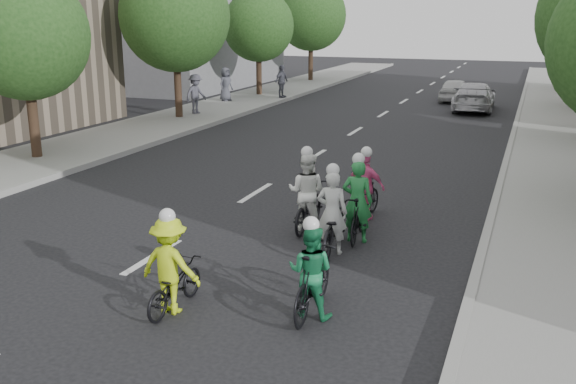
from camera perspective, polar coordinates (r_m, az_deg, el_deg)
The scene contains 21 objects.
ground at distance 12.95m, azimuth -11.94°, elevation -5.65°, with size 120.00×120.00×0.00m, color black.
sidewalk_left at distance 25.30m, azimuth -14.99°, elevation 4.69°, with size 4.00×80.00×0.15m, color gray.
curb_left at distance 24.21m, azimuth -11.24°, elevation 4.49°, with size 0.18×80.00×0.18m, color #999993.
sidewalk_right at distance 20.60m, azimuth 24.08°, elevation 1.45°, with size 4.00×80.00×0.15m, color gray.
curb_right at distance 20.57m, azimuth 18.67°, elevation 2.02°, with size 0.18×80.00×0.18m, color #999993.
bldg_sw at distance 44.34m, azimuth -10.06°, elevation 14.52°, with size 10.00×14.00×8.00m, color slate.
tree_l_2 at distance 21.94m, azimuth -22.39°, elevation 12.73°, with size 4.00×4.00×5.97m.
tree_l_3 at distance 29.17m, azimuth -10.03°, elevation 15.13°, with size 4.80×4.80×6.93m.
tree_l_4 at distance 37.20m, azimuth -2.64°, elevation 14.53°, with size 4.00×4.00×5.97m.
tree_l_5 at distance 45.57m, azimuth 2.07°, elevation 15.41°, with size 4.80×4.80×6.93m.
cyclist_0 at distance 14.91m, azimuth 6.92°, elevation -0.05°, with size 0.97×1.62×1.72m.
cyclist_1 at distance 14.11m, azimuth 1.73°, elevation -0.69°, with size 0.87×1.93×1.88m.
cyclist_2 at distance 10.41m, azimuth -10.31°, elevation -7.12°, with size 1.03×1.55×1.73m.
cyclist_3 at distance 10.14m, azimuth 2.13°, elevation -7.55°, with size 0.74×1.83×1.64m.
cyclist_4 at distance 13.46m, azimuth 6.22°, elevation -1.64°, with size 0.67×1.66×1.89m.
cyclist_5 at distance 12.79m, azimuth 4.02°, elevation -2.80°, with size 0.81×1.90×1.83m.
follow_car_lead at distance 33.24m, azimuth 16.22°, elevation 8.16°, with size 1.93×4.75×1.38m, color #B1B1B5.
follow_car_trail at distance 36.62m, azimuth 14.62°, elevation 8.79°, with size 1.46×3.63×1.24m, color silver.
spectator_0 at distance 30.18m, azimuth -8.21°, elevation 8.62°, with size 1.17×0.67×1.81m, color #4D4B58.
spectator_1 at distance 35.72m, azimuth -0.57°, elevation 9.81°, with size 1.05×0.44×1.80m, color #4E4F5B.
spectator_2 at distance 34.55m, azimuth -5.56°, elevation 9.51°, with size 0.86×0.56×1.75m, color #484954.
Camera 1 is at (6.75, -10.05, 4.61)m, focal length 40.00 mm.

